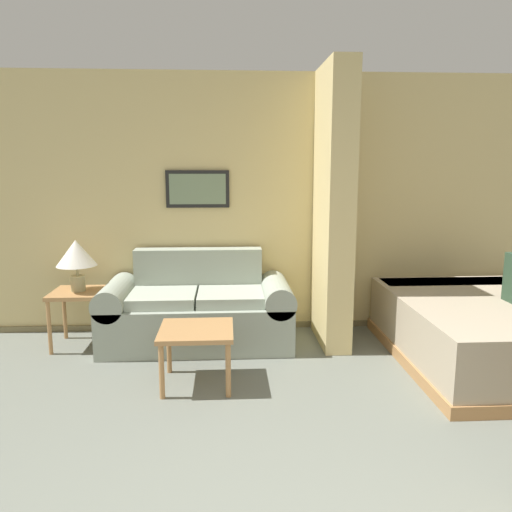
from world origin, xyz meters
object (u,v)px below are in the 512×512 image
Objects in this scene: table_lamp at (76,255)px; coffee_table at (196,336)px; bed at (494,330)px; couch at (198,310)px.

coffee_table is at bearing -38.71° from table_lamp.
table_lamp is at bearing 170.88° from bed.
table_lamp is 0.24× the size of bed.
coffee_table is at bearing -87.30° from couch.
couch is 3.73× the size of table_lamp.
coffee_table is 0.28× the size of bed.
couch is at bearing 0.74° from table_lamp.
table_lamp is at bearing -179.26° from couch.
coffee_table is 1.17× the size of table_lamp.
coffee_table is (0.04, -0.94, 0.07)m from couch.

